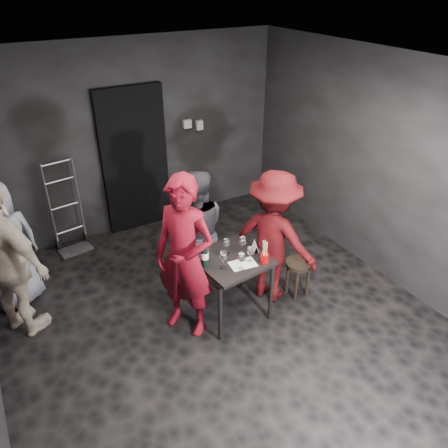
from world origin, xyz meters
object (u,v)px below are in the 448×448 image
bystander_cream (5,249)px  breadstick_cup (265,252)px  stool (299,269)px  man_maroon (274,234)px  wine_bottle (205,255)px  bystander_grey (5,244)px  server_red (184,243)px  woman_black (196,231)px  hand_truck (72,234)px  tasting_table (231,265)px

bystander_cream → breadstick_cup: size_ratio=7.50×
bystander_cream → stool: bearing=-143.0°
man_maroon → bystander_cream: (-2.64, 0.85, 0.19)m
wine_bottle → bystander_grey: bearing=141.2°
wine_bottle → bystander_cream: bearing=154.0°
stool → bystander_grey: (-2.92, 1.56, 0.42)m
server_red → woman_black: bearing=109.8°
hand_truck → stool: (2.10, -2.37, 0.13)m
hand_truck → bystander_grey: (-0.82, -0.82, 0.55)m
stool → breadstick_cup: bearing=-169.2°
hand_truck → tasting_table: (1.25, -2.25, 0.42)m
woman_black → server_red: bearing=71.8°
bystander_cream → breadstick_cup: bearing=-149.6°
man_maroon → breadstick_cup: (-0.31, -0.27, 0.02)m
bystander_cream → wine_bottle: (1.77, -0.86, -0.17)m
hand_truck → server_red: (0.72, -2.21, 0.85)m
bystander_cream → wine_bottle: 1.97m
stool → bystander_cream: bystander_cream is taller
bystander_cream → wine_bottle: size_ratio=6.42×
hand_truck → breadstick_cup: (1.51, -2.49, 0.64)m
hand_truck → stool: bearing=-57.2°
breadstick_cup → woman_black: bearing=112.7°
woman_black → man_maroon: 0.90m
server_red → wine_bottle: 0.30m
woman_black → breadstick_cup: size_ratio=5.64×
woman_black → wine_bottle: bearing=88.7°
bystander_cream → man_maroon: bearing=-141.8°
bystander_grey → breadstick_cup: size_ratio=5.62×
server_red → wine_bottle: server_red is taller
woman_black → breadstick_cup: (0.36, -0.87, 0.09)m
bystander_cream → tasting_table: bearing=-147.0°
stool → wine_bottle: (-1.16, 0.14, 0.51)m
breadstick_cup → bystander_cream: bearing=154.4°
wine_bottle → stool: bearing=-7.1°
tasting_table → woman_black: (-0.10, 0.63, 0.14)m
hand_truck → breadstick_cup: size_ratio=4.65×
hand_truck → woman_black: (1.15, -1.62, 0.56)m
hand_truck → breadstick_cup: bearing=-67.4°
tasting_table → wine_bottle: 0.38m
man_maroon → wine_bottle: (-0.88, -0.01, 0.02)m
tasting_table → man_maroon: man_maroon is taller
server_red → bystander_cream: 1.76m
woman_black → hand_truck: bearing=-37.3°
hand_truck → server_red: server_red is taller
woman_black → wine_bottle: (-0.21, -0.61, 0.09)m
server_red → man_maroon: bearing=55.0°
wine_bottle → breadstick_cup: (0.57, -0.26, 0.00)m
server_red → stool: bearing=48.4°
tasting_table → bystander_grey: (-2.07, 1.43, 0.13)m
stool → man_maroon: bearing=150.4°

